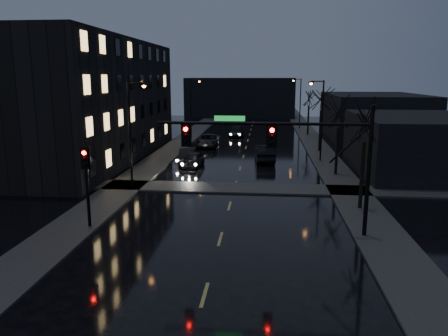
% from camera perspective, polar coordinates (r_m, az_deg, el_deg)
% --- Properties ---
extents(ground, '(160.00, 160.00, 0.00)m').
position_cam_1_polar(ground, '(16.13, -3.59, -19.52)').
color(ground, black).
rests_on(ground, ground).
extents(sidewalk_left, '(3.00, 140.00, 0.12)m').
position_cam_1_polar(sidewalk_left, '(50.44, -6.98, 2.32)').
color(sidewalk_left, '#2D2D2B').
rests_on(sidewalk_left, ground).
extents(sidewalk_right, '(3.00, 140.00, 0.12)m').
position_cam_1_polar(sidewalk_right, '(49.68, 12.56, 1.98)').
color(sidewalk_right, '#2D2D2B').
rests_on(sidewalk_right, ground).
extents(sidewalk_cross, '(40.00, 3.00, 0.12)m').
position_cam_1_polar(sidewalk_cross, '(33.22, 1.36, -2.62)').
color(sidewalk_cross, '#2D2D2B').
rests_on(sidewalk_cross, ground).
extents(apartment_block, '(12.00, 30.00, 12.00)m').
position_cam_1_polar(apartment_block, '(47.49, -18.05, 8.45)').
color(apartment_block, black).
rests_on(apartment_block, ground).
extents(commercial_right_near, '(10.00, 14.00, 5.00)m').
position_cam_1_polar(commercial_right_near, '(42.16, 23.70, 2.87)').
color(commercial_right_near, black).
rests_on(commercial_right_near, ground).
extents(commercial_right_far, '(12.00, 18.00, 6.00)m').
position_cam_1_polar(commercial_right_far, '(63.55, 18.93, 6.42)').
color(commercial_right_far, black).
rests_on(commercial_right_far, ground).
extents(far_block, '(22.00, 10.00, 8.00)m').
position_cam_1_polar(far_block, '(91.83, 2.14, 9.18)').
color(far_block, black).
rests_on(far_block, ground).
extents(signal_mast, '(11.11, 0.41, 7.00)m').
position_cam_1_polar(signal_mast, '(22.90, 9.37, 2.89)').
color(signal_mast, black).
rests_on(signal_mast, ground).
extents(signal_pole_left, '(0.35, 0.41, 4.53)m').
position_cam_1_polar(signal_pole_left, '(25.17, -17.52, -1.01)').
color(signal_pole_left, black).
rests_on(signal_pole_left, ground).
extents(tree_near, '(3.52, 3.52, 8.08)m').
position_cam_1_polar(tree_near, '(28.34, 18.07, 6.92)').
color(tree_near, black).
rests_on(tree_near, ground).
extents(tree_mid_a, '(3.30, 3.30, 7.58)m').
position_cam_1_polar(tree_mid_a, '(38.17, 14.81, 7.67)').
color(tree_mid_a, black).
rests_on(tree_mid_a, ground).
extents(tree_mid_b, '(3.74, 3.74, 8.59)m').
position_cam_1_polar(tree_mid_b, '(49.99, 12.65, 9.59)').
color(tree_mid_b, black).
rests_on(tree_mid_b, ground).
extents(tree_far, '(3.43, 3.43, 7.88)m').
position_cam_1_polar(tree_far, '(63.92, 11.08, 9.62)').
color(tree_far, black).
rests_on(tree_far, ground).
extents(streetlight_l_near, '(1.53, 0.28, 8.00)m').
position_cam_1_polar(streetlight_l_near, '(33.27, -11.86, 5.41)').
color(streetlight_l_near, black).
rests_on(streetlight_l_near, ground).
extents(streetlight_l_far, '(1.53, 0.28, 8.00)m').
position_cam_1_polar(streetlight_l_far, '(59.50, -4.16, 8.41)').
color(streetlight_l_far, black).
rests_on(streetlight_l_far, ground).
extents(streetlight_r_mid, '(1.53, 0.28, 8.00)m').
position_cam_1_polar(streetlight_r_mid, '(44.05, 12.43, 6.93)').
color(streetlight_r_mid, black).
rests_on(streetlight_r_mid, ground).
extents(streetlight_r_far, '(1.53, 0.28, 8.00)m').
position_cam_1_polar(streetlight_r_far, '(71.87, 9.77, 8.87)').
color(streetlight_r_far, black).
rests_on(streetlight_r_far, ground).
extents(oncoming_car_a, '(1.99, 4.17, 1.37)m').
position_cam_1_polar(oncoming_car_a, '(41.22, -4.08, 1.11)').
color(oncoming_car_a, black).
rests_on(oncoming_car_a, ground).
extents(oncoming_car_b, '(1.96, 4.54, 1.45)m').
position_cam_1_polar(oncoming_car_b, '(43.08, -4.80, 1.62)').
color(oncoming_car_b, black).
rests_on(oncoming_car_b, ground).
extents(oncoming_car_c, '(2.62, 5.54, 1.53)m').
position_cam_1_polar(oncoming_car_c, '(52.87, -2.14, 3.62)').
color(oncoming_car_c, black).
rests_on(oncoming_car_c, ground).
extents(oncoming_car_d, '(1.99, 4.89, 1.42)m').
position_cam_1_polar(oncoming_car_d, '(61.64, 1.60, 4.76)').
color(oncoming_car_d, black).
rests_on(oncoming_car_d, ground).
extents(lead_car, '(2.16, 5.26, 1.70)m').
position_cam_1_polar(lead_car, '(43.82, 5.35, 1.95)').
color(lead_car, black).
rests_on(lead_car, ground).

